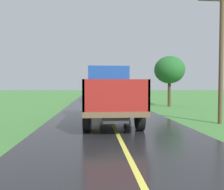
{
  "coord_description": "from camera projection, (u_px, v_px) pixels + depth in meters",
  "views": [
    {
      "loc": [
        -0.86,
        -1.46,
        1.85
      ],
      "look_at": [
        0.05,
        9.98,
        1.4
      ],
      "focal_mm": 36.65,
      "sensor_mm": 36.0,
      "label": 1
    }
  ],
  "objects": [
    {
      "name": "banana_truck_near",
      "position": [
        110.0,
        93.0,
        11.35
      ],
      "size": [
        2.38,
        5.82,
        2.8
      ],
      "color": "#2D2D30",
      "rests_on": "road_surface"
    },
    {
      "name": "roadside_tree_near_left",
      "position": [
        170.0,
        70.0,
        20.7
      ],
      "size": [
        2.75,
        2.75,
        4.56
      ],
      "color": "#4C3823",
      "rests_on": "ground"
    },
    {
      "name": "banana_truck_far",
      "position": [
        100.0,
        89.0,
        26.78
      ],
      "size": [
        2.38,
        5.81,
        2.8
      ],
      "color": "#2D2D30",
      "rests_on": "road_surface"
    },
    {
      "name": "utility_pole_roadside",
      "position": [
        221.0,
        51.0,
        11.11
      ],
      "size": [
        2.38,
        0.2,
        6.42
      ],
      "color": "brown",
      "rests_on": "ground"
    }
  ]
}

